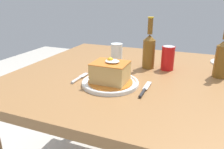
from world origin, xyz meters
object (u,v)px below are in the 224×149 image
object	(u,v)px
knife	(144,91)
beer_bottle_amber	(149,50)
main_plate	(110,83)
soda_can	(168,58)
drinking_glass	(117,54)
fork	(79,78)
beer_bottle_amber_far	(222,57)

from	to	relation	value
knife	beer_bottle_amber	distance (m)	0.34
main_plate	knife	world-z (taller)	main_plate
soda_can	drinking_glass	size ratio (longest dim) A/B	1.18
fork	drinking_glass	bearing A→B (deg)	80.65
beer_bottle_amber_far	drinking_glass	xyz separation A→B (m)	(-0.55, 0.07, -0.05)
beer_bottle_amber	beer_bottle_amber_far	bearing A→B (deg)	-2.19
knife	beer_bottle_amber	bearing A→B (deg)	99.95
soda_can	fork	bearing A→B (deg)	-140.02
soda_can	beer_bottle_amber_far	world-z (taller)	beer_bottle_amber_far
main_plate	beer_bottle_amber	xyz separation A→B (m)	(0.10, 0.29, 0.09)
knife	beer_bottle_amber	size ratio (longest dim) A/B	0.62
knife	beer_bottle_amber_far	size ratio (longest dim) A/B	0.62
fork	beer_bottle_amber_far	size ratio (longest dim) A/B	0.53
main_plate	fork	xyz separation A→B (m)	(-0.16, 0.00, -0.00)
fork	beer_bottle_amber	xyz separation A→B (m)	(0.26, 0.29, 0.09)
drinking_glass	soda_can	bearing A→B (deg)	-8.84
fork	knife	size ratio (longest dim) A/B	0.86
soda_can	beer_bottle_amber	world-z (taller)	beer_bottle_amber
beer_bottle_amber	beer_bottle_amber_far	xyz separation A→B (m)	(0.35, -0.01, 0.00)
main_plate	beer_bottle_amber	world-z (taller)	beer_bottle_amber
fork	beer_bottle_amber_far	distance (m)	0.67
main_plate	beer_bottle_amber_far	world-z (taller)	beer_bottle_amber_far
main_plate	soda_can	xyz separation A→B (m)	(0.20, 0.30, 0.05)
main_plate	beer_bottle_amber_far	xyz separation A→B (m)	(0.45, 0.28, 0.09)
soda_can	drinking_glass	bearing A→B (deg)	171.16
main_plate	fork	size ratio (longest dim) A/B	1.75
knife	beer_bottle_amber_far	bearing A→B (deg)	46.27
fork	soda_can	size ratio (longest dim) A/B	1.14
knife	soda_can	size ratio (longest dim) A/B	1.33
fork	beer_bottle_amber_far	xyz separation A→B (m)	(0.60, 0.28, 0.09)
fork	soda_can	distance (m)	0.47
fork	drinking_glass	world-z (taller)	drinking_glass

